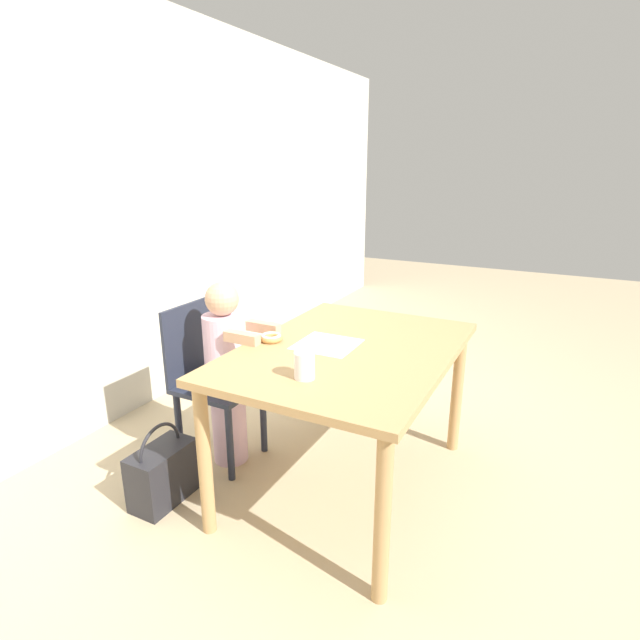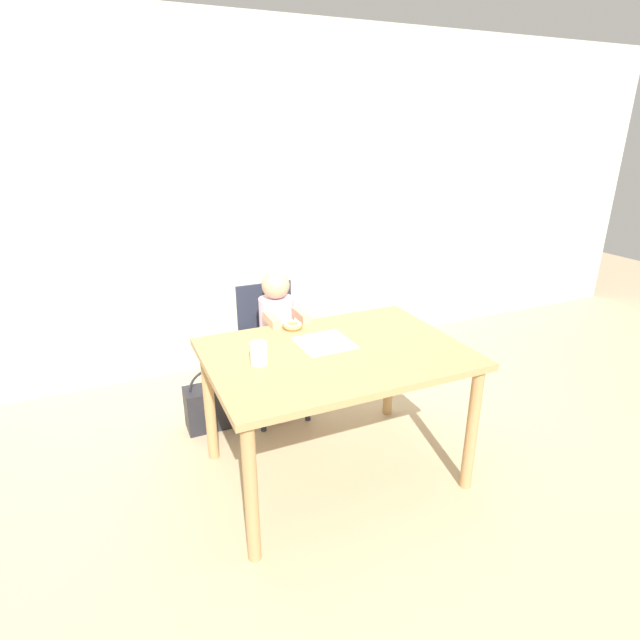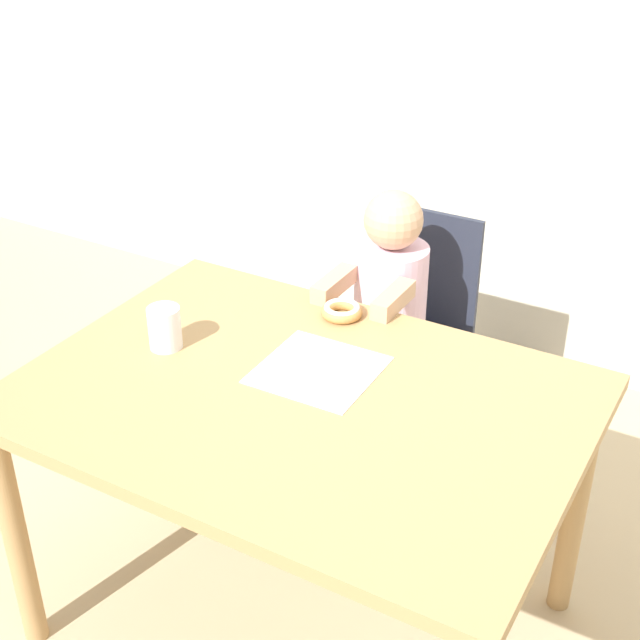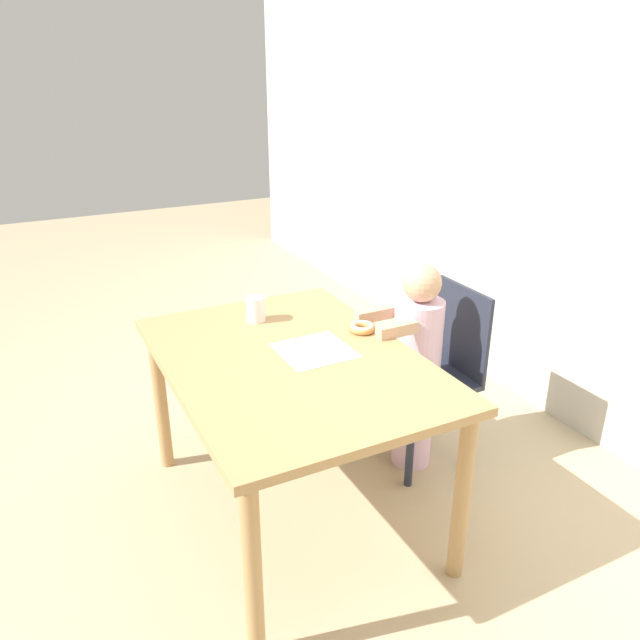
# 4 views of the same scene
# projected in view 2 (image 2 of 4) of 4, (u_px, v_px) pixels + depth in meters

# --- Properties ---
(ground_plane) EXTENTS (12.00, 12.00, 0.00)m
(ground_plane) POSITION_uv_depth(u_px,v_px,m) (334.00, 470.00, 2.77)
(ground_plane) COLOR tan
(wall_back) EXTENTS (8.00, 0.05, 2.50)m
(wall_back) POSITION_uv_depth(u_px,v_px,m) (243.00, 204.00, 3.67)
(wall_back) COLOR beige
(wall_back) RESTS_ON ground_plane
(dining_table) EXTENTS (1.28, 0.91, 0.73)m
(dining_table) POSITION_uv_depth(u_px,v_px,m) (335.00, 366.00, 2.54)
(dining_table) COLOR tan
(dining_table) RESTS_ON ground_plane
(chair) EXTENTS (0.37, 0.40, 0.85)m
(chair) POSITION_uv_depth(u_px,v_px,m) (272.00, 349.00, 3.23)
(chair) COLOR #232838
(chair) RESTS_ON ground_plane
(child_figure) EXTENTS (0.23, 0.38, 0.99)m
(child_figure) POSITION_uv_depth(u_px,v_px,m) (278.00, 346.00, 3.11)
(child_figure) COLOR silver
(child_figure) RESTS_ON ground_plane
(donut) EXTENTS (0.11, 0.11, 0.03)m
(donut) POSITION_uv_depth(u_px,v_px,m) (293.00, 325.00, 2.78)
(donut) COLOR tan
(donut) RESTS_ON dining_table
(napkin) EXTENTS (0.28, 0.28, 0.00)m
(napkin) POSITION_uv_depth(u_px,v_px,m) (325.00, 343.00, 2.59)
(napkin) COLOR white
(napkin) RESTS_ON dining_table
(handbag) EXTENTS (0.32, 0.17, 0.40)m
(handbag) POSITION_uv_depth(u_px,v_px,m) (211.00, 406.00, 3.14)
(handbag) COLOR #232328
(handbag) RESTS_ON ground_plane
(cup) EXTENTS (0.08, 0.08, 0.11)m
(cup) POSITION_uv_depth(u_px,v_px,m) (259.00, 353.00, 2.35)
(cup) COLOR white
(cup) RESTS_ON dining_table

